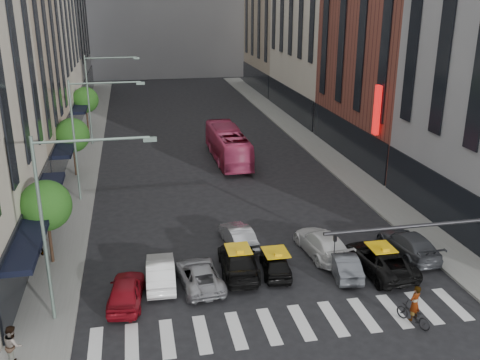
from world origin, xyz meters
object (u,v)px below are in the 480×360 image
pedestrian_far (39,243)px  streetlamp_far (97,88)px  bus (228,145)px  streetlamp_near (62,205)px  streetlamp_mid (86,124)px  car_red (126,291)px  taxi_left (238,261)px  pedestrian_near (13,345)px  motorcycle (413,315)px  car_white_front (161,272)px  taxi_center (275,263)px

pedestrian_far → streetlamp_far: bearing=-122.9°
streetlamp_far → bus: (11.85, -7.98, -4.38)m
streetlamp_far → streetlamp_near: bearing=-90.0°
streetlamp_mid → pedestrian_far: streetlamp_mid is taller
car_red → pedestrian_far: pedestrian_far is taller
streetlamp_far → taxi_left: streetlamp_far is taller
taxi_left → pedestrian_near: (-10.78, -5.97, 0.32)m
taxi_left → motorcycle: bearing=142.0°
streetlamp_near → car_white_front: size_ratio=2.10×
bus → motorcycle: size_ratio=5.78×
taxi_left → pedestrian_near: 12.33m
streetlamp_mid → car_white_front: 15.07m
taxi_center → pedestrian_near: 13.95m
bus → pedestrian_near: bearing=62.1°
taxi_left → pedestrian_far: (-11.18, 4.08, 0.27)m
taxi_left → taxi_center: taxi_left is taller
car_red → bus: (9.40, 23.13, 0.82)m
pedestrian_near → streetlamp_mid: bearing=-25.0°
streetlamp_mid → pedestrian_near: (-2.16, -19.13, -4.85)m
car_red → taxi_left: size_ratio=0.82×
streetlamp_mid → taxi_left: (8.62, -13.16, -5.17)m
streetlamp_far → car_red: (2.44, -31.11, -5.20)m
streetlamp_near → pedestrian_near: bearing=-124.6°
streetlamp_mid → bus: size_ratio=0.82×
taxi_left → pedestrian_far: pedestrian_far is taller
streetlamp_near → car_red: 5.81m
streetlamp_far → pedestrian_far: (-2.56, -25.09, -4.91)m
car_red → motorcycle: car_red is taller
taxi_center → bus: size_ratio=0.34×
taxi_center → bus: bus is taller
motorcycle → pedestrian_near: (-17.94, 0.56, 0.55)m
streetlamp_near → taxi_left: size_ratio=1.79×
car_white_front → pedestrian_near: bearing=43.2°
streetlamp_far → pedestrian_near: 35.53m
streetlamp_near → taxi_left: streetlamp_near is taller
streetlamp_near → streetlamp_far: size_ratio=1.00×
streetlamp_near → taxi_center: (10.65, 2.37, -5.26)m
car_white_front → pedestrian_far: pedestrian_far is taller
taxi_left → pedestrian_far: 11.90m
bus → pedestrian_near: (-14.01, -27.15, -0.47)m
taxi_center → streetlamp_mid: bearing=-45.1°
streetlamp_mid → car_white_front: bearing=-72.4°
pedestrian_near → pedestrian_far: pedestrian_near is taller
car_white_front → streetlamp_near: bearing=32.4°
pedestrian_near → pedestrian_far: 10.05m
taxi_center → motorcycle: 7.93m
streetlamp_near → motorcycle: bearing=-13.2°
taxi_left → bus: (3.23, 21.18, 0.80)m
streetlamp_near → pedestrian_far: (-2.56, 6.91, -4.91)m
car_white_front → taxi_center: bearing=-179.4°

